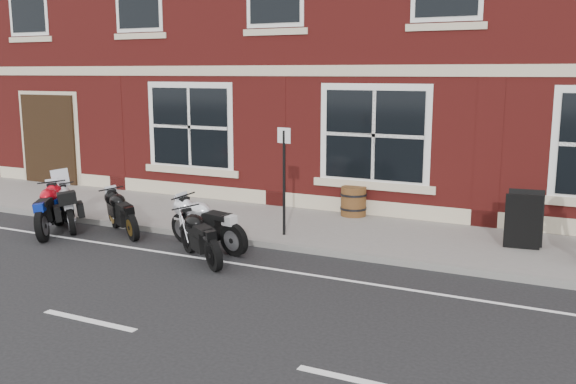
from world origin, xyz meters
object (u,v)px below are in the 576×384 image
moto_sport_black (123,211)px  moto_sport_red (52,208)px  barrel_planter (353,201)px  moto_sport_silver (208,222)px  a_board_sign (524,220)px  moto_touring_silver (69,205)px  moto_naked_black (201,234)px  parking_sign (284,174)px

moto_sport_black → moto_sport_red: bearing=146.2°
moto_sport_black → barrel_planter: moto_sport_black is taller
moto_sport_silver → a_board_sign: 5.97m
moto_touring_silver → moto_sport_silver: bearing=-51.4°
moto_naked_black → parking_sign: parking_sign is taller
barrel_planter → parking_sign: parking_sign is taller
moto_sport_red → moto_naked_black: bearing=-38.4°
moto_naked_black → barrel_planter: 4.42m
moto_touring_silver → a_board_sign: bearing=-36.4°
moto_naked_black → barrel_planter: size_ratio=2.36×
moto_sport_silver → a_board_sign: size_ratio=1.86×
moto_sport_black → a_board_sign: 8.04m
moto_naked_black → a_board_sign: (5.17, 3.03, 0.18)m
moto_sport_red → a_board_sign: (9.17, 2.71, 0.12)m
moto_sport_silver → moto_sport_red: bearing=110.8°
moto_sport_silver → barrel_planter: bearing=-11.3°
moto_sport_red → barrel_planter: size_ratio=2.67×
moto_sport_black → parking_sign: size_ratio=0.75×
barrel_planter → moto_sport_red: bearing=-144.0°
moto_naked_black → parking_sign: 2.24m
moto_sport_red → parking_sign: (4.71, 1.61, 0.84)m
parking_sign → moto_naked_black: bearing=-100.5°
moto_sport_black → moto_naked_black: 2.74m
barrel_planter → parking_sign: (-0.64, -2.28, 0.92)m
moto_naked_black → barrel_planter: moto_naked_black is taller
a_board_sign → moto_sport_silver: bearing=-164.4°
moto_sport_red → moto_sport_silver: size_ratio=0.89×
barrel_planter → parking_sign: bearing=-105.6°
moto_sport_silver → a_board_sign: (5.51, 2.30, 0.13)m
moto_sport_silver → parking_sign: 1.80m
moto_sport_black → moto_naked_black: (2.58, -0.93, 0.00)m
moto_naked_black → moto_sport_red: bearing=121.4°
a_board_sign → parking_sign: bearing=-173.3°
a_board_sign → parking_sign: parking_sign is taller
moto_touring_silver → barrel_planter: bearing=-17.7°
moto_naked_black → moto_touring_silver: bearing=114.3°
moto_touring_silver → parking_sign: bearing=-36.7°
moto_touring_silver → moto_naked_black: size_ratio=0.95×
moto_sport_black → moto_sport_silver: moto_sport_silver is taller
moto_touring_silver → moto_sport_silver: 3.68m
moto_sport_red → moto_naked_black: (4.00, -0.32, -0.05)m
moto_sport_red → moto_sport_black: size_ratio=1.11×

